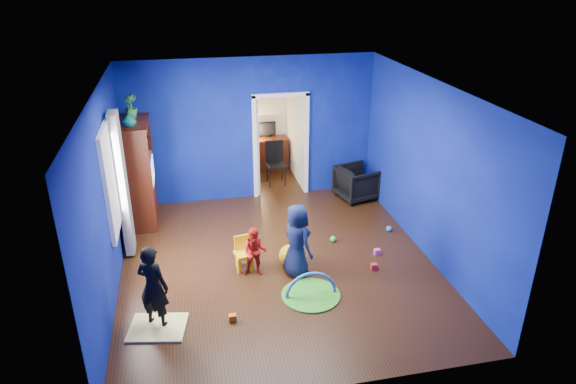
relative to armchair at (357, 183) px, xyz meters
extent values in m
cube|color=black|center=(-2.10, -2.20, -0.35)|extent=(5.00, 5.50, 0.01)
cube|color=white|center=(-2.10, -2.20, 2.55)|extent=(5.00, 5.50, 0.01)
cube|color=navy|center=(-2.10, 0.55, 1.10)|extent=(5.00, 0.02, 2.90)
cube|color=navy|center=(-2.10, -4.95, 1.10)|extent=(5.00, 0.02, 2.90)
cube|color=navy|center=(-4.60, -2.20, 1.10)|extent=(0.02, 5.50, 2.90)
cube|color=navy|center=(0.40, -2.20, 1.10)|extent=(0.02, 5.50, 2.90)
imported|color=black|center=(0.00, 0.00, 0.00)|extent=(0.92, 0.91, 0.69)
imported|color=black|center=(-4.00, -3.34, 0.26)|extent=(0.53, 0.48, 1.22)
imported|color=#0D1633|center=(-1.86, -2.53, 0.25)|extent=(0.59, 0.69, 1.20)
imported|color=red|center=(-2.50, -2.41, 0.06)|extent=(0.46, 0.39, 0.82)
imported|color=#0C5266|center=(-4.32, -0.43, 1.73)|extent=(0.29, 0.29, 0.24)
imported|color=#348F3D|center=(-4.32, 0.09, 1.83)|extent=(0.30, 0.30, 0.43)
cube|color=#42160B|center=(-4.32, -0.13, 0.63)|extent=(0.58, 1.14, 1.96)
cube|color=silver|center=(-4.28, -0.13, 0.67)|extent=(0.46, 0.70, 0.54)
cube|color=#F2E07A|center=(-4.00, -3.44, -0.33)|extent=(0.85, 0.73, 0.03)
sphere|color=yellow|center=(-1.91, -2.28, -0.16)|extent=(0.37, 0.37, 0.37)
cube|color=yellow|center=(-2.65, -2.21, -0.10)|extent=(0.33, 0.33, 0.50)
cylinder|color=#449621|center=(-1.79, -3.15, -0.34)|extent=(0.87, 0.87, 0.02)
torus|color=#3F8CD8|center=(-1.79, -3.15, -0.33)|extent=(0.78, 0.05, 0.78)
cube|color=white|center=(-4.58, -1.85, 1.20)|extent=(0.03, 0.95, 1.55)
cube|color=slate|center=(-4.47, -1.30, 0.90)|extent=(0.14, 0.42, 2.40)
cube|color=white|center=(-1.50, 0.55, 0.70)|extent=(1.16, 0.10, 2.10)
cube|color=#3D140A|center=(-1.50, 2.06, 0.03)|extent=(0.88, 0.44, 0.75)
cube|color=black|center=(-1.50, 2.18, 0.60)|extent=(0.40, 0.05, 0.32)
sphere|color=#FFD88C|center=(-1.78, 2.12, 0.58)|extent=(0.14, 0.14, 0.14)
cube|color=black|center=(-1.50, 1.10, 0.11)|extent=(0.40, 0.40, 0.92)
cube|color=white|center=(-1.50, 2.17, 1.67)|extent=(0.88, 0.24, 0.04)
cube|color=red|center=(-0.61, -2.67, -0.30)|extent=(0.10, 0.08, 0.10)
sphere|color=blue|center=(0.12, -1.51, -0.29)|extent=(0.11, 0.11, 0.11)
cube|color=#DE620B|center=(-2.99, -3.49, -0.30)|extent=(0.10, 0.08, 0.10)
sphere|color=green|center=(-1.00, -1.67, -0.29)|extent=(0.11, 0.11, 0.11)
cube|color=#CC4CB2|center=(-0.40, -2.25, -0.30)|extent=(0.10, 0.08, 0.10)
camera|label=1|loc=(-3.43, -9.26, 4.19)|focal=32.00mm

